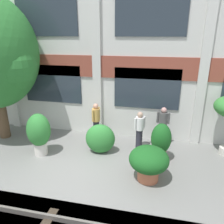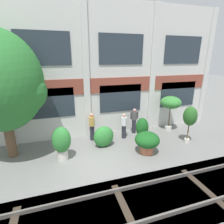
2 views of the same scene
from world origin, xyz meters
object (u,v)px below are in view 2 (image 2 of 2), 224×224
(potted_plant_stone_basin, at_px, (62,141))
(resident_watching_tracks, at_px, (124,125))
(topiary_hedge, at_px, (104,137))
(potted_plant_fluted_column, at_px, (142,129))
(potted_plant_glazed_jar, at_px, (147,141))
(resident_near_plants, at_px, (134,120))
(potted_plant_low_pan, at_px, (190,117))
(broadleaf_tree, at_px, (0,84))
(resident_by_doorway, at_px, (92,126))
(potted_plant_terracotta_small, at_px, (171,103))

(potted_plant_stone_basin, distance_m, resident_watching_tracks, 3.87)
(topiary_hedge, bearing_deg, potted_plant_fluted_column, -1.08)
(potted_plant_glazed_jar, bearing_deg, resident_near_plants, 80.74)
(potted_plant_low_pan, relative_size, resident_near_plants, 1.31)
(potted_plant_stone_basin, relative_size, potted_plant_fluted_column, 1.16)
(potted_plant_fluted_column, bearing_deg, resident_near_plants, 87.49)
(potted_plant_glazed_jar, bearing_deg, potted_plant_low_pan, 6.96)
(broadleaf_tree, bearing_deg, potted_plant_stone_basin, -23.90)
(potted_plant_stone_basin, height_order, resident_by_doorway, resident_by_doorway)
(broadleaf_tree, relative_size, potted_plant_low_pan, 2.76)
(potted_plant_low_pan, xyz_separation_m, resident_by_doorway, (-5.15, 1.97, -0.65))
(potted_plant_glazed_jar, bearing_deg, resident_by_doorway, 135.75)
(resident_by_doorway, distance_m, resident_near_plants, 2.79)
(broadleaf_tree, xyz_separation_m, potted_plant_low_pan, (9.28, -1.41, -2.03))
(potted_plant_glazed_jar, distance_m, resident_by_doorway, 3.32)
(potted_plant_glazed_jar, xyz_separation_m, resident_near_plants, (0.41, 2.51, 0.21))
(potted_plant_low_pan, xyz_separation_m, resident_watching_tracks, (-3.27, 1.66, -0.72))
(broadleaf_tree, relative_size, potted_plant_fluted_column, 4.15)
(potted_plant_low_pan, distance_m, resident_by_doorway, 5.55)
(potted_plant_glazed_jar, bearing_deg, potted_plant_fluted_column, 74.50)
(resident_near_plants, bearing_deg, resident_by_doorway, -78.47)
(potted_plant_low_pan, bearing_deg, broadleaf_tree, 171.36)
(potted_plant_low_pan, distance_m, potted_plant_fluted_column, 2.71)
(potted_plant_glazed_jar, xyz_separation_m, resident_by_doorway, (-2.37, 2.31, 0.23))
(potted_plant_terracotta_small, relative_size, potted_plant_fluted_column, 1.62)
(potted_plant_stone_basin, relative_size, potted_plant_low_pan, 0.77)
(broadleaf_tree, relative_size, topiary_hedge, 5.06)
(topiary_hedge, bearing_deg, broadleaf_tree, 174.72)
(potted_plant_glazed_jar, distance_m, resident_near_plants, 2.55)
(potted_plant_fluted_column, bearing_deg, topiary_hedge, 178.92)
(resident_near_plants, bearing_deg, topiary_hedge, -55.66)
(broadleaf_tree, height_order, resident_watching_tracks, broadleaf_tree)
(potted_plant_terracotta_small, height_order, resident_watching_tracks, potted_plant_terracotta_small)
(potted_plant_glazed_jar, distance_m, topiary_hedge, 2.34)
(resident_by_doorway, bearing_deg, potted_plant_terracotta_small, 18.41)
(potted_plant_stone_basin, bearing_deg, potted_plant_fluted_column, 7.42)
(potted_plant_stone_basin, bearing_deg, topiary_hedge, 15.87)
(resident_watching_tracks, relative_size, topiary_hedge, 1.33)
(potted_plant_terracotta_small, distance_m, resident_watching_tracks, 3.47)
(potted_plant_low_pan, xyz_separation_m, potted_plant_glazed_jar, (-2.78, -0.34, -0.88))
(broadleaf_tree, relative_size, resident_near_plants, 3.62)
(broadleaf_tree, xyz_separation_m, potted_plant_glazed_jar, (6.50, -1.75, -2.91))
(resident_near_plants, height_order, topiary_hedge, resident_near_plants)
(topiary_hedge, bearing_deg, resident_watching_tracks, 25.08)
(potted_plant_glazed_jar, bearing_deg, broadleaf_tree, 164.95)
(resident_by_doorway, bearing_deg, potted_plant_glazed_jar, -24.71)
(resident_by_doorway, xyz_separation_m, topiary_hedge, (0.45, -0.99, -0.31))
(potted_plant_stone_basin, bearing_deg, resident_watching_tracks, 19.63)
(potted_plant_stone_basin, distance_m, potted_plant_fluted_column, 4.53)
(potted_plant_fluted_column, height_order, resident_near_plants, resident_near_plants)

